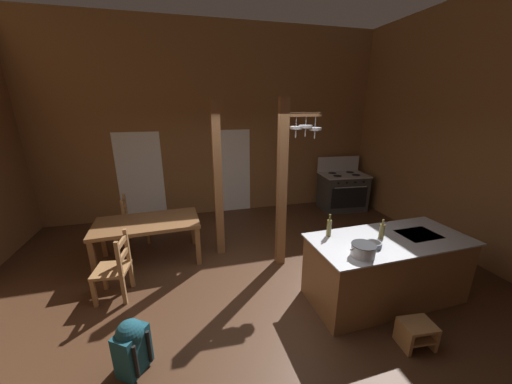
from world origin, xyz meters
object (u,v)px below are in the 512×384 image
(backpack, at_px, (132,345))
(ladderback_chair_near_window, at_px, (134,220))
(mixing_bowl_on_counter, at_px, (374,244))
(dining_table, at_px, (147,226))
(kitchen_island, at_px, (386,268))
(stockpot_on_counter, at_px, (363,250))
(bottle_tall_on_counter, at_px, (382,231))
(ladderback_chair_by_post, at_px, (115,268))
(stove_range, at_px, (342,191))
(bottle_short_on_counter, at_px, (329,227))
(step_stool, at_px, (416,332))

(backpack, bearing_deg, ladderback_chair_near_window, 97.31)
(mixing_bowl_on_counter, bearing_deg, dining_table, 145.20)
(kitchen_island, height_order, stockpot_on_counter, stockpot_on_counter)
(bottle_tall_on_counter, bearing_deg, ladderback_chair_by_post, 165.13)
(backpack, relative_size, bottle_tall_on_counter, 2.22)
(stove_range, height_order, backpack, stove_range)
(ladderback_chair_near_window, bearing_deg, stove_range, 6.97)
(backpack, xyz_separation_m, bottle_tall_on_counter, (3.13, 0.37, 0.71))
(stove_range, height_order, bottle_short_on_counter, stove_range)
(ladderback_chair_by_post, xyz_separation_m, stockpot_on_counter, (3.00, -1.27, 0.55))
(stove_range, bearing_deg, backpack, -141.55)
(stockpot_on_counter, xyz_separation_m, bottle_short_on_counter, (-0.13, 0.57, 0.05))
(ladderback_chair_by_post, bearing_deg, stockpot_on_counter, -22.93)
(ladderback_chair_by_post, bearing_deg, bottle_short_on_counter, -13.63)
(stove_range, relative_size, step_stool, 3.43)
(kitchen_island, distance_m, bottle_short_on_counter, 1.00)
(step_stool, height_order, ladderback_chair_near_window, ladderback_chair_near_window)
(step_stool, bearing_deg, bottle_tall_on_counter, 84.49)
(step_stool, relative_size, stockpot_on_counter, 1.08)
(step_stool, bearing_deg, stove_range, 69.66)
(ladderback_chair_by_post, relative_size, backpack, 1.59)
(backpack, bearing_deg, ladderback_chair_by_post, 106.56)
(backpack, bearing_deg, mixing_bowl_on_counter, 3.67)
(mixing_bowl_on_counter, bearing_deg, ladderback_chair_by_post, 161.15)
(mixing_bowl_on_counter, bearing_deg, stove_range, 63.82)
(ladderback_chair_by_post, bearing_deg, kitchen_island, -15.03)
(stove_range, distance_m, mixing_bowl_on_counter, 3.87)
(step_stool, xyz_separation_m, mixing_bowl_on_counter, (-0.17, 0.68, 0.78))
(stockpot_on_counter, height_order, bottle_short_on_counter, bottle_short_on_counter)
(stove_range, height_order, stockpot_on_counter, stove_range)
(ladderback_chair_near_window, relative_size, bottle_tall_on_counter, 3.53)
(ladderback_chair_near_window, xyz_separation_m, stockpot_on_counter, (3.01, -3.00, 0.55))
(kitchen_island, height_order, stove_range, stove_range)
(ladderback_chair_by_post, height_order, bottle_short_on_counter, bottle_short_on_counter)
(stove_range, relative_size, ladderback_chair_near_window, 1.39)
(mixing_bowl_on_counter, xyz_separation_m, bottle_short_on_counter, (-0.40, 0.42, 0.09))
(ladderback_chair_near_window, distance_m, ladderback_chair_by_post, 1.73)
(step_stool, distance_m, stockpot_on_counter, 1.06)
(dining_table, distance_m, ladderback_chair_near_window, 0.91)
(mixing_bowl_on_counter, bearing_deg, backpack, -176.33)
(backpack, height_order, mixing_bowl_on_counter, mixing_bowl_on_counter)
(step_stool, relative_size, ladderback_chair_by_post, 0.41)
(stove_range, bearing_deg, kitchen_island, -111.90)
(ladderback_chair_near_window, relative_size, ladderback_chair_by_post, 1.00)
(ladderback_chair_near_window, bearing_deg, ladderback_chair_by_post, -89.95)
(ladderback_chair_near_window, height_order, backpack, ladderback_chair_near_window)
(dining_table, relative_size, bottle_tall_on_counter, 6.49)
(ladderback_chair_by_post, relative_size, mixing_bowl_on_counter, 5.00)
(step_stool, height_order, backpack, backpack)
(kitchen_island, bearing_deg, bottle_tall_on_counter, 160.15)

